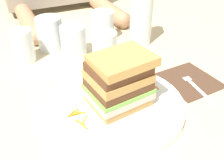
# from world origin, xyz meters

# --- Properties ---
(ground_plane) EXTENTS (3.00, 3.00, 0.00)m
(ground_plane) POSITION_xyz_m (0.00, 0.00, 0.00)
(ground_plane) COLOR #C6B289
(main_plate) EXTENTS (0.29, 0.29, 0.02)m
(main_plate) POSITION_xyz_m (-0.02, -0.01, 0.01)
(main_plate) COLOR white
(main_plate) RESTS_ON ground_plane
(sandwich) EXTENTS (0.14, 0.12, 0.12)m
(sandwich) POSITION_xyz_m (-0.02, -0.01, 0.07)
(sandwich) COLOR tan
(sandwich) RESTS_ON main_plate
(carrot_shred_0) EXTENTS (0.02, 0.02, 0.00)m
(carrot_shred_0) POSITION_xyz_m (-0.11, -0.03, 0.02)
(carrot_shred_0) COLOR orange
(carrot_shred_0) RESTS_ON main_plate
(carrot_shred_1) EXTENTS (0.02, 0.01, 0.00)m
(carrot_shred_1) POSITION_xyz_m (-0.11, -0.00, 0.02)
(carrot_shred_1) COLOR orange
(carrot_shred_1) RESTS_ON main_plate
(carrot_shred_2) EXTENTS (0.02, 0.01, 0.00)m
(carrot_shred_2) POSITION_xyz_m (-0.12, -0.01, 0.02)
(carrot_shred_2) COLOR orange
(carrot_shred_2) RESTS_ON main_plate
(carrot_shred_3) EXTENTS (0.03, 0.01, 0.00)m
(carrot_shred_3) POSITION_xyz_m (-0.11, -0.01, 0.02)
(carrot_shred_3) COLOR orange
(carrot_shred_3) RESTS_ON main_plate
(carrot_shred_4) EXTENTS (0.01, 0.03, 0.00)m
(carrot_shred_4) POSITION_xyz_m (-0.11, -0.04, 0.02)
(carrot_shred_4) COLOR orange
(carrot_shred_4) RESTS_ON main_plate
(carrot_shred_5) EXTENTS (0.02, 0.02, 0.00)m
(carrot_shred_5) POSITION_xyz_m (-0.11, -0.01, 0.02)
(carrot_shred_5) COLOR orange
(carrot_shred_5) RESTS_ON main_plate
(carrot_shred_6) EXTENTS (0.02, 0.02, 0.00)m
(carrot_shred_6) POSITION_xyz_m (-0.12, -0.04, 0.02)
(carrot_shred_6) COLOR orange
(carrot_shred_6) RESTS_ON main_plate
(carrot_shred_7) EXTENTS (0.01, 0.02, 0.00)m
(carrot_shred_7) POSITION_xyz_m (0.06, 0.02, 0.02)
(carrot_shred_7) COLOR orange
(carrot_shred_7) RESTS_ON main_plate
(carrot_shred_8) EXTENTS (0.03, 0.02, 0.00)m
(carrot_shred_8) POSITION_xyz_m (0.07, 0.00, 0.02)
(carrot_shred_8) COLOR orange
(carrot_shred_8) RESTS_ON main_plate
(carrot_shred_9) EXTENTS (0.01, 0.02, 0.00)m
(carrot_shred_9) POSITION_xyz_m (0.09, 0.01, 0.02)
(carrot_shred_9) COLOR orange
(carrot_shred_9) RESTS_ON main_plate
(carrot_shred_10) EXTENTS (0.02, 0.02, 0.00)m
(carrot_shred_10) POSITION_xyz_m (0.07, 0.00, 0.02)
(carrot_shred_10) COLOR orange
(carrot_shred_10) RESTS_ON main_plate
(carrot_shred_11) EXTENTS (0.00, 0.02, 0.00)m
(carrot_shred_11) POSITION_xyz_m (0.09, 0.00, 0.02)
(carrot_shred_11) COLOR orange
(carrot_shred_11) RESTS_ON main_plate
(napkin_dark) EXTENTS (0.14, 0.15, 0.00)m
(napkin_dark) POSITION_xyz_m (0.19, 0.01, 0.00)
(napkin_dark) COLOR #4C3323
(napkin_dark) RESTS_ON ground_plane
(fork) EXTENTS (0.03, 0.17, 0.00)m
(fork) POSITION_xyz_m (0.19, -0.02, 0.00)
(fork) COLOR silver
(fork) RESTS_ON napkin_dark
(knife) EXTENTS (0.02, 0.20, 0.00)m
(knife) POSITION_xyz_m (-0.19, 0.00, 0.00)
(knife) COLOR silver
(knife) RESTS_ON ground_plane
(juice_glass) EXTENTS (0.07, 0.07, 0.08)m
(juice_glass) POSITION_xyz_m (0.04, 0.20, 0.04)
(juice_glass) COLOR white
(juice_glass) RESTS_ON ground_plane
(water_bottle) EXTENTS (0.07, 0.07, 0.24)m
(water_bottle) POSITION_xyz_m (0.19, 0.25, 0.11)
(water_bottle) COLOR silver
(water_bottle) RESTS_ON ground_plane
(empty_tumbler_0) EXTENTS (0.07, 0.07, 0.09)m
(empty_tumbler_0) POSITION_xyz_m (0.10, 0.33, 0.05)
(empty_tumbler_0) COLOR silver
(empty_tumbler_0) RESTS_ON ground_plane
(empty_tumbler_1) EXTENTS (0.08, 0.08, 0.10)m
(empty_tumbler_1) POSITION_xyz_m (-0.08, 0.34, 0.05)
(empty_tumbler_1) COLOR silver
(empty_tumbler_1) RESTS_ON ground_plane
(empty_tumbler_2) EXTENTS (0.07, 0.07, 0.09)m
(empty_tumbler_2) POSITION_xyz_m (-0.03, 0.26, 0.05)
(empty_tumbler_2) COLOR silver
(empty_tumbler_2) RESTS_ON ground_plane
(empty_tumbler_3) EXTENTS (0.06, 0.06, 0.09)m
(empty_tumbler_3) POSITION_xyz_m (-0.17, 0.29, 0.05)
(empty_tumbler_3) COLOR silver
(empty_tumbler_3) RESTS_ON ground_plane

